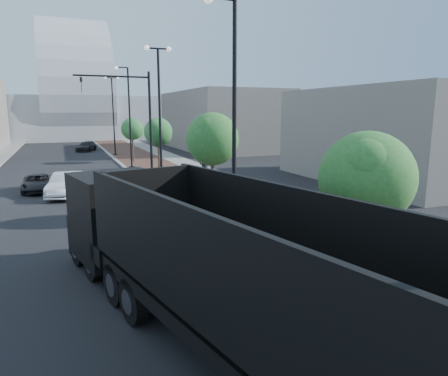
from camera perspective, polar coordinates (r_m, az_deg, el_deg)
name	(u,v)px	position (r m, az deg, el deg)	size (l,w,h in m)	color
sidewalk	(149,159)	(45.04, -10.53, 4.00)	(7.00, 140.00, 0.12)	#4C2D23
concrete_strip	(173,158)	(45.65, -7.20, 4.20)	(2.40, 140.00, 0.13)	slate
curb	(117,161)	(44.48, -14.96, 3.75)	(0.30, 140.00, 0.14)	gray
dump_truck	(164,250)	(11.18, -8.52, -8.68)	(5.71, 13.96, 3.70)	black
white_sedan	(67,184)	(27.20, -21.43, 0.49)	(1.57, 4.51, 1.48)	silver
dark_car_mid	(38,183)	(29.57, -24.94, 0.66)	(1.87, 4.06, 1.13)	black
dark_car_far	(86,147)	(57.24, -18.96, 5.59)	(1.74, 4.29, 1.25)	black
pedestrian	(204,167)	(31.83, -2.88, 2.99)	(0.68, 0.45, 1.88)	black
streetlight_1	(231,137)	(15.08, 1.06, 7.30)	(1.44, 0.56, 9.21)	black
streetlight_2	(160,118)	(26.53, -9.09, 9.72)	(1.72, 0.56, 9.28)	black
streetlight_3	(129,122)	(38.31, -13.37, 9.15)	(1.44, 0.56, 9.21)	black
streetlight_4	(113,115)	(50.20, -15.43, 9.93)	(1.72, 0.56, 9.28)	black
traffic_mast	(137,115)	(29.29, -12.19, 10.03)	(5.09, 0.20, 8.00)	black
tree_0	(367,179)	(10.70, 19.64, 1.23)	(2.42, 2.38, 4.81)	#382619
tree_1	(213,139)	(20.19, -1.54, 6.93)	(2.64, 2.64, 5.23)	#382619
tree_2	(159,132)	(31.70, -9.25, 7.85)	(2.25, 2.18, 4.81)	#382619
tree_3	(133,129)	(43.48, -12.84, 8.15)	(2.36, 2.31, 4.61)	#382619
convention_center	(76,108)	(88.91, -20.24, 10.65)	(50.00, 30.00, 50.00)	#AEB3B9
commercial_block_ne	(221,120)	(57.96, -0.39, 9.57)	(12.00, 22.00, 8.00)	#65605B
commercial_block_e	(391,135)	(33.47, 22.56, 6.98)	(10.00, 16.00, 7.00)	slate
utility_cover_1	(301,255)	(15.09, 10.84, -9.28)	(0.50, 0.50, 0.02)	black
utility_cover_2	(202,196)	(24.68, -3.10, -1.21)	(0.50, 0.50, 0.02)	black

